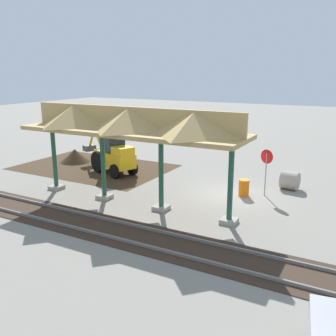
{
  "coord_description": "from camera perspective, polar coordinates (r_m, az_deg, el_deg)",
  "views": [
    {
      "loc": [
        -6.32,
        18.59,
        6.5
      ],
      "look_at": [
        2.86,
        1.9,
        1.6
      ],
      "focal_mm": 40.0,
      "sensor_mm": 36.0,
      "label": 1
    }
  ],
  "objects": [
    {
      "name": "backhoe",
      "position": [
        24.9,
        -8.36,
        2.12
      ],
      "size": [
        5.33,
        3.05,
        2.82
      ],
      "color": "#EAB214",
      "rests_on": "ground"
    },
    {
      "name": "traffic_barrel",
      "position": [
        20.57,
        11.49,
        -2.98
      ],
      "size": [
        0.56,
        0.56,
        0.9
      ],
      "primitive_type": "cylinder",
      "color": "orange",
      "rests_on": "ground"
    },
    {
      "name": "ground_plane",
      "position": [
        20.69,
        9.54,
        -4.1
      ],
      "size": [
        120.0,
        120.0,
        0.0
      ],
      "primitive_type": "plane",
      "color": "gray"
    },
    {
      "name": "concrete_pipe",
      "position": [
        22.39,
        18.07,
        -1.82
      ],
      "size": [
        1.03,
        1.12,
        1.02
      ],
      "color": "#9E9384",
      "rests_on": "ground"
    },
    {
      "name": "dirt_work_zone",
      "position": [
        26.83,
        -11.2,
        0.13
      ],
      "size": [
        10.46,
        7.0,
        0.01
      ],
      "primitive_type": "cube",
      "color": "#42301E",
      "rests_on": "ground"
    },
    {
      "name": "platform_canopy",
      "position": [
        18.21,
        -5.86,
        6.95
      ],
      "size": [
        11.58,
        3.2,
        4.9
      ],
      "color": "#9E998E",
      "rests_on": "ground"
    },
    {
      "name": "dirt_mound",
      "position": [
        28.67,
        -13.94,
        0.89
      ],
      "size": [
        4.41,
        4.41,
        1.96
      ],
      "primitive_type": "cone",
      "color": "#42301E",
      "rests_on": "ground"
    },
    {
      "name": "rail_tracks",
      "position": [
        14.81,
        0.43,
        -11.5
      ],
      "size": [
        60.0,
        2.58,
        0.15
      ],
      "color": "slate",
      "rests_on": "ground"
    },
    {
      "name": "stop_sign",
      "position": [
        20.57,
        14.77,
        0.82
      ],
      "size": [
        0.72,
        0.31,
        2.53
      ],
      "color": "gray",
      "rests_on": "ground"
    }
  ]
}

